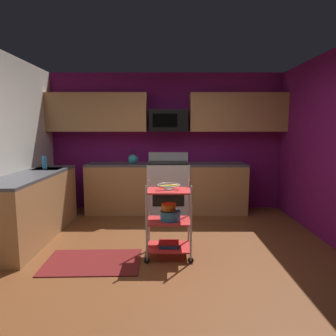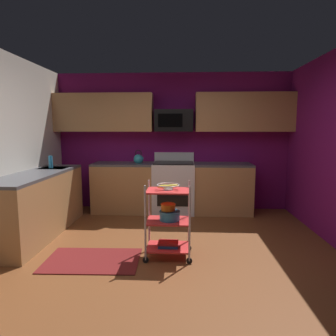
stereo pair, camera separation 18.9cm
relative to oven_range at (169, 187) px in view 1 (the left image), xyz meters
name	(u,v)px [view 1 (the left image)]	position (x,y,z in m)	size (l,w,h in m)	color
floor	(166,262)	(-0.04, -2.10, -0.50)	(4.40, 4.80, 0.04)	brown
wall_back	(167,142)	(-0.04, 0.33, 0.82)	(4.52, 0.06, 2.60)	#6B1156
counter_run	(120,194)	(-0.83, -0.55, -0.01)	(3.66, 2.65, 0.92)	#B27F4C
oven_range	(169,187)	(0.00, 0.00, 0.00)	(0.76, 0.65, 1.10)	white
upper_cabinets	(167,113)	(-0.04, 0.13, 1.37)	(4.40, 0.33, 0.70)	#B27F4C
microwave	(169,121)	(0.00, 0.10, 1.22)	(0.70, 0.39, 0.40)	black
rolling_cart	(170,221)	(0.00, -1.99, -0.03)	(0.58, 0.40, 0.91)	silver
fruit_bowl	(170,186)	(0.00, -1.99, 0.40)	(0.27, 0.27, 0.07)	silver
mixing_bowl_large	(171,215)	(0.02, -1.99, 0.04)	(0.25, 0.25, 0.11)	#338CBF
mixing_bowl_small	(169,207)	(0.00, -1.97, 0.14)	(0.18, 0.18, 0.08)	orange
book_stack	(170,244)	(0.00, -1.99, -0.32)	(0.25, 0.19, 0.06)	#1E4C8C
kettle	(134,159)	(-0.65, 0.00, 0.52)	(0.21, 0.18, 0.26)	teal
dish_soap_bottle	(45,163)	(-1.96, -0.80, 0.54)	(0.06, 0.06, 0.20)	#2D8CBF
floor_rug	(94,262)	(-0.89, -2.16, -0.47)	(1.10, 0.70, 0.01)	maroon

